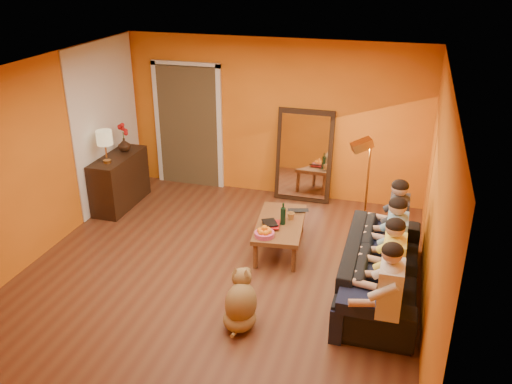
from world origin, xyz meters
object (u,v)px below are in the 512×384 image
(floor_lamp, at_px, (367,190))
(laptop, at_px, (298,212))
(coffee_table, at_px, (280,235))
(person_mid_left, at_px, (392,269))
(person_far_left, at_px, (389,297))
(tumbler, at_px, (291,216))
(vase, at_px, (124,145))
(sideboard, at_px, (120,181))
(person_far_right, at_px, (397,224))
(mirror_frame, at_px, (304,156))
(sofa, at_px, (381,268))
(dog, at_px, (241,299))
(wine_bottle, at_px, (283,214))
(person_mid_right, at_px, (395,245))
(table_lamp, at_px, (105,147))

(floor_lamp, height_order, laptop, floor_lamp)
(coffee_table, relative_size, person_mid_left, 1.00)
(person_far_left, distance_m, tumbler, 2.28)
(person_mid_left, height_order, vase, person_mid_left)
(sideboard, bearing_deg, person_far_right, -8.94)
(sideboard, height_order, vase, vase)
(mirror_frame, relative_size, sofa, 0.68)
(person_mid_left, bearing_deg, coffee_table, 144.27)
(coffee_table, xyz_separation_m, laptop, (0.18, 0.35, 0.22))
(dog, bearing_deg, wine_bottle, 67.19)
(mirror_frame, xyz_separation_m, person_mid_right, (1.58, -2.32, -0.15))
(person_mid_left, xyz_separation_m, laptop, (-1.36, 1.46, -0.18))
(mirror_frame, distance_m, wine_bottle, 1.82)
(floor_lamp, height_order, tumbler, floor_lamp)
(person_far_left, bearing_deg, person_mid_right, 90.00)
(floor_lamp, bearing_deg, mirror_frame, 113.64)
(person_far_left, bearing_deg, mirror_frame, 114.81)
(table_lamp, distance_m, floor_lamp, 3.94)
(floor_lamp, xyz_separation_m, person_far_right, (0.47, -0.74, -0.11))
(table_lamp, xyz_separation_m, person_mid_right, (4.37, -0.94, -0.49))
(person_mid_right, relative_size, person_far_right, 1.00)
(sofa, xyz_separation_m, person_far_left, (0.13, -1.00, 0.28))
(sideboard, bearing_deg, dog, -40.75)
(sofa, xyz_separation_m, person_mid_right, (0.13, 0.10, 0.28))
(floor_lamp, bearing_deg, wine_bottle, -166.45)
(table_lamp, height_order, dog, table_lamp)
(sideboard, relative_size, wine_bottle, 3.81)
(person_far_left, bearing_deg, coffee_table, 132.91)
(person_far_left, bearing_deg, dog, -176.63)
(person_mid_left, bearing_deg, sofa, 106.11)
(sideboard, relative_size, person_far_left, 0.97)
(sideboard, height_order, dog, sideboard)
(sideboard, distance_m, person_far_right, 4.43)
(sideboard, xyz_separation_m, person_far_right, (4.37, -0.69, 0.18))
(person_far_left, distance_m, person_mid_left, 0.55)
(mirror_frame, distance_m, person_mid_left, 3.28)
(person_far_right, height_order, laptop, person_far_right)
(sofa, relative_size, dog, 3.38)
(coffee_table, xyz_separation_m, person_mid_left, (1.54, -1.11, 0.40))
(floor_lamp, bearing_deg, sideboard, 157.11)
(dog, bearing_deg, tumbler, 65.23)
(sideboard, relative_size, table_lamp, 2.31)
(sofa, relative_size, person_far_right, 1.84)
(sofa, height_order, tumbler, sofa)
(laptop, bearing_deg, person_far_right, -30.91)
(person_mid_right, relative_size, tumbler, 11.38)
(sofa, height_order, person_far_left, person_far_left)
(tumbler, bearing_deg, laptop, 75.38)
(laptop, distance_m, vase, 3.11)
(person_mid_right, relative_size, wine_bottle, 3.94)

